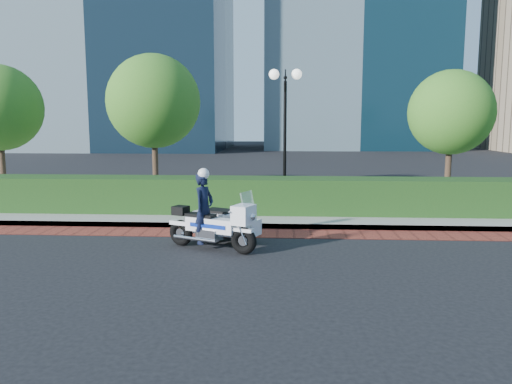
# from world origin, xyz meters

# --- Properties ---
(ground) EXTENTS (120.00, 120.00, 0.00)m
(ground) POSITION_xyz_m (0.00, 0.00, 0.00)
(ground) COLOR black
(ground) RESTS_ON ground
(brick_strip) EXTENTS (60.00, 1.00, 0.01)m
(brick_strip) POSITION_xyz_m (0.00, 1.50, 0.01)
(brick_strip) COLOR maroon
(brick_strip) RESTS_ON ground
(sidewalk) EXTENTS (60.00, 8.00, 0.15)m
(sidewalk) POSITION_xyz_m (0.00, 6.00, 0.07)
(sidewalk) COLOR gray
(sidewalk) RESTS_ON ground
(hedge_main) EXTENTS (18.00, 1.20, 1.00)m
(hedge_main) POSITION_xyz_m (0.00, 3.60, 0.65)
(hedge_main) COLOR black
(hedge_main) RESTS_ON sidewalk
(lamppost) EXTENTS (1.02, 0.70, 4.21)m
(lamppost) POSITION_xyz_m (1.00, 5.20, 2.96)
(lamppost) COLOR black
(lamppost) RESTS_ON sidewalk
(tree_b) EXTENTS (3.20, 3.20, 4.89)m
(tree_b) POSITION_xyz_m (-3.50, 6.50, 3.43)
(tree_b) COLOR #332319
(tree_b) RESTS_ON sidewalk
(tree_c) EXTENTS (2.80, 2.80, 4.30)m
(tree_c) POSITION_xyz_m (6.50, 6.50, 3.05)
(tree_c) COLOR #332319
(tree_c) RESTS_ON sidewalk
(police_motorcycle) EXTENTS (2.06, 1.96, 1.77)m
(police_motorcycle) POSITION_xyz_m (-0.52, 0.17, 0.61)
(police_motorcycle) COLOR black
(police_motorcycle) RESTS_ON ground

